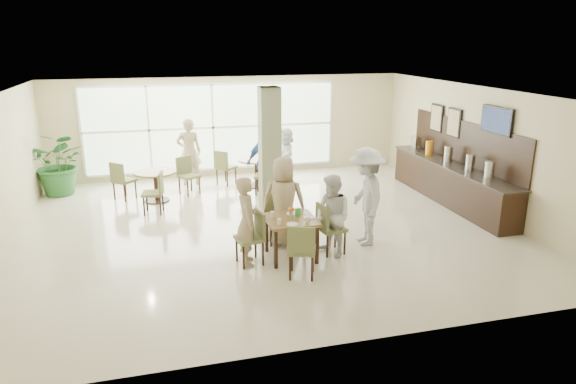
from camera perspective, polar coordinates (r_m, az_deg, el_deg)
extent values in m
plane|color=beige|center=(10.88, -2.63, -3.86)|extent=(10.00, 10.00, 0.00)
plane|color=white|center=(10.24, -2.84, 10.97)|extent=(10.00, 10.00, 0.00)
plane|color=beige|center=(14.82, -6.41, 7.24)|extent=(10.00, 0.00, 10.00)
plane|color=beige|center=(6.34, 5.87, -5.89)|extent=(10.00, 0.00, 10.00)
plane|color=beige|center=(12.48, 20.41, 4.49)|extent=(0.00, 9.00, 9.00)
plane|color=silver|center=(14.73, -8.33, 7.11)|extent=(7.00, 0.00, 7.00)
cube|color=#6C7752|center=(11.70, -2.05, 4.77)|extent=(0.45, 0.45, 2.80)
cube|color=brown|center=(9.14, 0.34, -3.11)|extent=(0.88, 0.88, 0.05)
cube|color=black|center=(8.85, -1.37, -6.39)|extent=(0.06, 0.06, 0.70)
cube|color=black|center=(9.04, 3.23, -5.91)|extent=(0.06, 0.06, 0.70)
cube|color=black|center=(9.52, -2.41, -4.69)|extent=(0.06, 0.06, 0.70)
cube|color=black|center=(9.70, 1.88, -4.28)|extent=(0.06, 0.06, 0.70)
cylinder|color=brown|center=(12.76, -14.56, 2.17)|extent=(1.02, 1.02, 0.04)
cylinder|color=black|center=(12.86, -14.44, 0.55)|extent=(0.10, 0.10, 0.71)
cylinder|color=black|center=(12.96, -14.33, -0.89)|extent=(0.60, 0.60, 0.03)
cylinder|color=brown|center=(13.66, -3.54, 3.63)|extent=(1.00, 1.00, 0.04)
cylinder|color=black|center=(13.75, -3.51, 2.11)|extent=(0.10, 0.10, 0.71)
cylinder|color=black|center=(13.84, -3.49, 0.74)|extent=(0.60, 0.60, 0.03)
cylinder|color=white|center=(9.37, 1.36, -2.11)|extent=(0.08, 0.08, 0.10)
cylinder|color=white|center=(8.84, -1.01, -3.29)|extent=(0.08, 0.08, 0.10)
cylinder|color=white|center=(8.94, 2.16, -3.06)|extent=(0.08, 0.08, 0.10)
cylinder|color=white|center=(9.19, -1.77, -2.49)|extent=(0.08, 0.08, 0.10)
cylinder|color=white|center=(8.83, 0.48, -3.60)|extent=(0.20, 0.20, 0.01)
cylinder|color=white|center=(9.35, 0.45, -2.42)|extent=(0.20, 0.20, 0.01)
cylinder|color=white|center=(9.14, 2.30, -2.89)|extent=(0.20, 0.20, 0.01)
cylinder|color=#99B27F|center=(9.11, 0.34, -2.61)|extent=(0.07, 0.07, 0.12)
sphere|color=orange|center=(9.08, 0.52, -1.94)|extent=(0.07, 0.07, 0.07)
sphere|color=orange|center=(9.09, 0.20, -1.91)|extent=(0.07, 0.07, 0.07)
sphere|color=orange|center=(9.04, 0.29, -2.01)|extent=(0.07, 0.07, 0.07)
cube|color=green|center=(9.23, 1.08, -2.24)|extent=(0.10, 0.03, 0.15)
cube|color=black|center=(12.92, 17.57, 0.81)|extent=(0.60, 4.60, 0.90)
cube|color=black|center=(12.81, 17.76, 2.83)|extent=(0.64, 4.70, 0.04)
cube|color=black|center=(12.85, 19.07, 5.18)|extent=(0.04, 4.60, 1.00)
cylinder|color=silver|center=(11.64, 21.47, 2.22)|extent=(0.20, 0.20, 0.40)
cylinder|color=silver|center=(12.19, 19.58, 3.04)|extent=(0.20, 0.20, 0.40)
cylinder|color=silver|center=(12.92, 17.38, 3.99)|extent=(0.20, 0.20, 0.40)
cylinder|color=orange|center=(13.68, 15.41, 4.75)|extent=(0.18, 0.18, 0.36)
cube|color=silver|center=(14.28, 14.02, 5.34)|extent=(0.18, 0.30, 0.36)
cube|color=black|center=(11.84, 22.18, 7.38)|extent=(0.06, 1.00, 0.58)
cube|color=#7F99CC|center=(11.82, 22.08, 7.38)|extent=(0.01, 0.92, 0.50)
cube|color=black|center=(13.19, 17.97, 7.33)|extent=(0.04, 0.55, 0.70)
cube|color=olive|center=(13.17, 17.88, 7.33)|extent=(0.01, 0.47, 0.62)
cube|color=black|center=(13.86, 16.21, 7.91)|extent=(0.04, 0.55, 0.70)
cube|color=olive|center=(13.85, 16.12, 7.91)|extent=(0.01, 0.47, 0.62)
imported|color=#265F28|center=(14.10, -24.02, 2.94)|extent=(1.85, 1.85, 1.62)
imported|color=tan|center=(8.91, -4.57, -3.25)|extent=(0.42, 0.60, 1.58)
imported|color=tan|center=(9.71, -0.49, -1.04)|extent=(0.95, 0.72, 1.72)
imported|color=white|center=(9.26, 4.97, -2.68)|extent=(0.82, 0.90, 1.51)
imported|color=#B7B7BA|center=(9.83, 8.65, -0.51)|extent=(0.87, 1.31, 1.89)
imported|color=#3960AC|center=(12.73, -2.58, 3.37)|extent=(1.18, 0.94, 1.76)
imported|color=white|center=(13.75, -0.31, 3.98)|extent=(0.80, 1.52, 1.57)
imported|color=tan|center=(14.02, -10.93, 4.42)|extent=(0.66, 0.44, 1.80)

